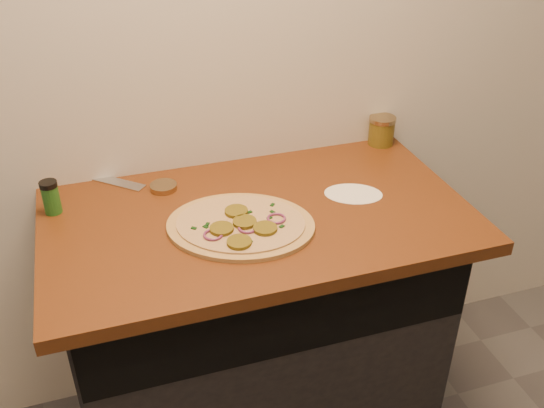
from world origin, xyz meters
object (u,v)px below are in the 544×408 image
object	(u,v)px
pizza	(241,225)
salsa_jar	(382,130)
spice_shaker	(51,197)
chefs_knife	(93,176)

from	to	relation	value
pizza	salsa_jar	distance (m)	0.70
pizza	spice_shaker	xyz separation A→B (m)	(-0.48, 0.24, 0.04)
salsa_jar	pizza	bearing A→B (deg)	-149.17
pizza	spice_shaker	size ratio (longest dim) A/B	5.27
pizza	salsa_jar	size ratio (longest dim) A/B	5.27
chefs_knife	salsa_jar	world-z (taller)	salsa_jar
chefs_knife	spice_shaker	world-z (taller)	spice_shaker
pizza	chefs_knife	bearing A→B (deg)	131.19
pizza	chefs_knife	size ratio (longest dim) A/B	2.07
chefs_knife	spice_shaker	bearing A→B (deg)	-124.59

